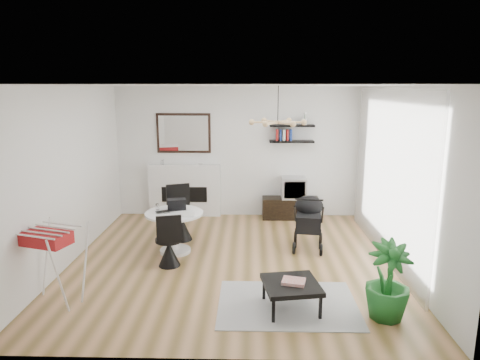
{
  "coord_description": "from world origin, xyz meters",
  "views": [
    {
      "loc": [
        0.29,
        -6.31,
        2.67
      ],
      "look_at": [
        0.12,
        0.4,
        1.22
      ],
      "focal_mm": 32.0,
      "sensor_mm": 36.0,
      "label": 1
    }
  ],
  "objects_px": {
    "coffee_table": "(291,286)",
    "crt_tv": "(294,188)",
    "tv_console": "(290,208)",
    "dining_table": "(175,226)",
    "potted_plant": "(388,281)",
    "stroller": "(308,223)",
    "fireplace": "(185,184)",
    "drying_rack": "(52,264)"
  },
  "relations": [
    {
      "from": "dining_table",
      "to": "coffee_table",
      "type": "bearing_deg",
      "value": -46.21
    },
    {
      "from": "coffee_table",
      "to": "crt_tv",
      "type": "bearing_deg",
      "value": 84.13
    },
    {
      "from": "crt_tv",
      "to": "drying_rack",
      "type": "bearing_deg",
      "value": -132.33
    },
    {
      "from": "drying_rack",
      "to": "crt_tv",
      "type": "bearing_deg",
      "value": 64.89
    },
    {
      "from": "drying_rack",
      "to": "stroller",
      "type": "xyz_separation_m",
      "value": [
        3.45,
        2.03,
        -0.1
      ]
    },
    {
      "from": "fireplace",
      "to": "stroller",
      "type": "relative_size",
      "value": 2.21
    },
    {
      "from": "dining_table",
      "to": "crt_tv",
      "type": "bearing_deg",
      "value": 42.41
    },
    {
      "from": "fireplace",
      "to": "potted_plant",
      "type": "xyz_separation_m",
      "value": [
        2.99,
        -4.07,
        -0.22
      ]
    },
    {
      "from": "dining_table",
      "to": "coffee_table",
      "type": "xyz_separation_m",
      "value": [
        1.74,
        -1.82,
        -0.14
      ]
    },
    {
      "from": "crt_tv",
      "to": "coffee_table",
      "type": "height_order",
      "value": "crt_tv"
    },
    {
      "from": "dining_table",
      "to": "potted_plant",
      "type": "relative_size",
      "value": 1.0
    },
    {
      "from": "fireplace",
      "to": "drying_rack",
      "type": "xyz_separation_m",
      "value": [
        -1.08,
        -3.82,
        -0.16
      ]
    },
    {
      "from": "tv_console",
      "to": "potted_plant",
      "type": "height_order",
      "value": "potted_plant"
    },
    {
      "from": "fireplace",
      "to": "potted_plant",
      "type": "distance_m",
      "value": 5.06
    },
    {
      "from": "drying_rack",
      "to": "dining_table",
      "type": "bearing_deg",
      "value": 72.03
    },
    {
      "from": "coffee_table",
      "to": "potted_plant",
      "type": "relative_size",
      "value": 0.8
    },
    {
      "from": "dining_table",
      "to": "drying_rack",
      "type": "distance_m",
      "value": 2.13
    },
    {
      "from": "dining_table",
      "to": "drying_rack",
      "type": "xyz_separation_m",
      "value": [
        -1.23,
        -1.74,
        0.07
      ]
    },
    {
      "from": "crt_tv",
      "to": "stroller",
      "type": "bearing_deg",
      "value": -86.73
    },
    {
      "from": "drying_rack",
      "to": "stroller",
      "type": "height_order",
      "value": "drying_rack"
    },
    {
      "from": "fireplace",
      "to": "crt_tv",
      "type": "xyz_separation_m",
      "value": [
        2.28,
        -0.14,
        -0.03
      ]
    },
    {
      "from": "stroller",
      "to": "potted_plant",
      "type": "xyz_separation_m",
      "value": [
        0.62,
        -2.28,
        0.05
      ]
    },
    {
      "from": "crt_tv",
      "to": "potted_plant",
      "type": "xyz_separation_m",
      "value": [
        0.72,
        -3.94,
        -0.18
      ]
    },
    {
      "from": "potted_plant",
      "to": "crt_tv",
      "type": "bearing_deg",
      "value": 100.33
    },
    {
      "from": "tv_console",
      "to": "coffee_table",
      "type": "relative_size",
      "value": 1.53
    },
    {
      "from": "fireplace",
      "to": "crt_tv",
      "type": "distance_m",
      "value": 2.28
    },
    {
      "from": "dining_table",
      "to": "fireplace",
      "type": "bearing_deg",
      "value": 94.02
    },
    {
      "from": "drying_rack",
      "to": "coffee_table",
      "type": "xyz_separation_m",
      "value": [
        2.97,
        -0.08,
        -0.21
      ]
    },
    {
      "from": "drying_rack",
      "to": "coffee_table",
      "type": "distance_m",
      "value": 2.98
    },
    {
      "from": "drying_rack",
      "to": "stroller",
      "type": "bearing_deg",
      "value": 47.68
    },
    {
      "from": "tv_console",
      "to": "potted_plant",
      "type": "distance_m",
      "value": 4.02
    },
    {
      "from": "potted_plant",
      "to": "dining_table",
      "type": "bearing_deg",
      "value": 145.06
    },
    {
      "from": "tv_console",
      "to": "dining_table",
      "type": "height_order",
      "value": "dining_table"
    },
    {
      "from": "dining_table",
      "to": "stroller",
      "type": "height_order",
      "value": "stroller"
    },
    {
      "from": "crt_tv",
      "to": "drying_rack",
      "type": "height_order",
      "value": "drying_rack"
    },
    {
      "from": "fireplace",
      "to": "coffee_table",
      "type": "height_order",
      "value": "fireplace"
    },
    {
      "from": "crt_tv",
      "to": "stroller",
      "type": "distance_m",
      "value": 1.67
    },
    {
      "from": "crt_tv",
      "to": "tv_console",
      "type": "bearing_deg",
      "value": 176.77
    },
    {
      "from": "tv_console",
      "to": "dining_table",
      "type": "bearing_deg",
      "value": -136.75
    },
    {
      "from": "dining_table",
      "to": "potted_plant",
      "type": "height_order",
      "value": "potted_plant"
    },
    {
      "from": "dining_table",
      "to": "stroller",
      "type": "distance_m",
      "value": 2.24
    },
    {
      "from": "dining_table",
      "to": "stroller",
      "type": "bearing_deg",
      "value": 7.43
    }
  ]
}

